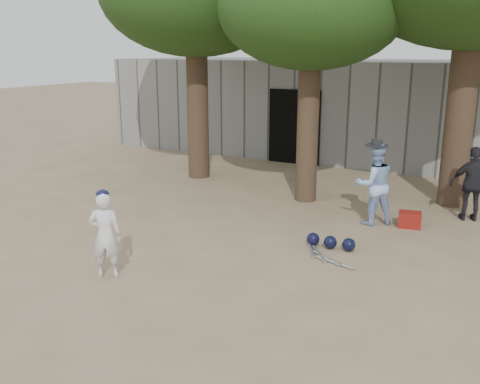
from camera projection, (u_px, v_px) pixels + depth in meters
The scene contains 8 objects.
ground at pixel (181, 256), 9.00m from camera, with size 70.00×70.00×0.00m, color #937C5E.
boy_player at pixel (105, 235), 8.03m from camera, with size 0.49×0.32×1.33m, color white.
spectator_blue at pixel (374, 184), 10.44m from camera, with size 0.78×0.61×1.61m, color #98BAEC.
spectator_dark at pixel (473, 184), 10.68m from camera, with size 0.88×0.37×1.51m, color black.
red_bag at pixel (410, 220), 10.40m from camera, with size 0.42×0.32×0.30m, color maroon.
back_building at pixel (358, 107), 17.41m from camera, with size 16.00×5.24×3.00m.
helmet_row at pixel (331, 242), 9.31m from camera, with size 0.87×0.27×0.23m.
bat_pile at pixel (323, 256), 8.92m from camera, with size 1.08×0.82×0.06m.
Camera 1 is at (4.84, -6.95, 3.39)m, focal length 40.00 mm.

